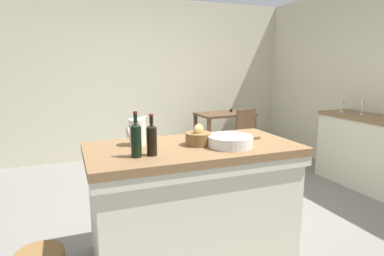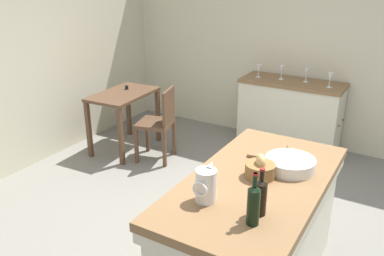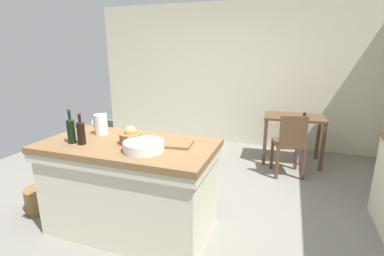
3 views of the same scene
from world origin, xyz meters
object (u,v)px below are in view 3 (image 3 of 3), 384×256
Objects in this scene: pitcher at (101,124)px; wooden_chair at (290,143)px; cutting_board at (175,144)px; wine_bottle_dark at (81,132)px; bread_basket at (131,137)px; writing_desk at (294,124)px; wicker_hamper at (41,199)px; wine_bottle_amber at (71,130)px; island_table at (130,184)px; wash_bowl at (144,146)px.

wooden_chair is at bearing 41.59° from pitcher.
cutting_board is 1.04× the size of wine_bottle_dark.
wooden_chair is at bearing 52.20° from bread_basket.
bread_basket reaches higher than writing_desk.
writing_desk reaches higher than wicker_hamper.
pitcher is 1.18m from wicker_hamper.
writing_desk is 3.64m from wicker_hamper.
writing_desk is 2.56m from cutting_board.
wooden_chair reaches higher than writing_desk.
wine_bottle_amber is (-0.08, -0.34, 0.02)m from pitcher.
wine_bottle_amber is 0.95× the size of wicker_hamper.
island_table is 1.81× the size of wooden_chair.
wine_bottle_dark is (-1.88, -2.57, 0.40)m from writing_desk.
wooden_chair is 3.00× the size of cutting_board.
wicker_hamper is at bearing 175.49° from wash_bowl.
writing_desk is 2.86m from wash_bowl.
island_table is 5.42× the size of cutting_board.
wine_bottle_amber is (-0.74, -0.03, 0.08)m from wash_bowl.
island_table is 8.05× the size of bread_basket.
wine_bottle_amber is (-0.53, -0.17, 0.07)m from bread_basket.
cutting_board is at bearing 4.37° from wicker_hamper.
cutting_board is 0.97m from wine_bottle_amber.
bread_basket reaches higher than island_table.
bread_basket reaches higher than wicker_hamper.
wash_bowl is 1.06× the size of wicker_hamper.
wine_bottle_amber is 1.14m from wicker_hamper.
wine_bottle_dark is (-0.42, -0.16, 0.06)m from bread_basket.
cutting_board reaches higher than island_table.
cutting_board is (0.40, 0.09, -0.05)m from bread_basket.
wine_bottle_amber reaches higher than wooden_chair.
writing_desk is at bearing 42.51° from wicker_hamper.
wine_bottle_dark is (0.03, -0.33, 0.01)m from pitcher.
wooden_chair is (-0.04, -0.58, -0.14)m from writing_desk.
wash_bowl reaches higher than wicker_hamper.
bread_basket is at bearing 1.34° from wicker_hamper.
island_table is 0.75m from wine_bottle_amber.
cutting_board is at bearing -5.10° from pitcher.
wooden_chair is 2.55m from pitcher.
writing_desk is at bearing 49.50° from pitcher.
island_table reaches higher than wooden_chair.
wicker_hamper is (-0.75, -0.20, -0.89)m from pitcher.
bread_basket is at bearing -20.70° from pitcher.
pitcher is 0.48m from bread_basket.
wooden_chair is at bearing 59.62° from cutting_board.
pitcher is at bearing 14.86° from wicker_hamper.
wine_bottle_dark reaches higher than wash_bowl.
island_table is 6.62× the size of pitcher.
cutting_board is at bearing -120.38° from wooden_chair.
bread_basket is 0.45m from wine_bottle_dark.
wine_bottle_dark is at bearing -177.76° from wash_bowl.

